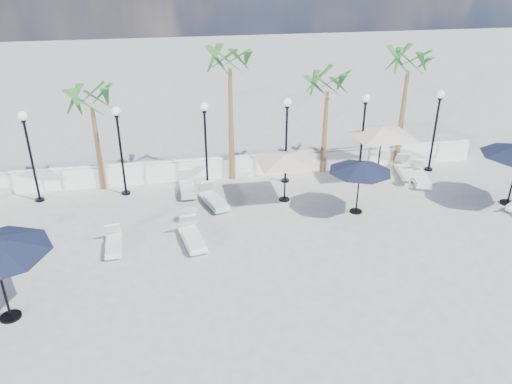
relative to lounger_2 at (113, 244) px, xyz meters
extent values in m
plane|color=gray|center=(3.72, -2.09, -0.21)|extent=(100.00, 100.00, 0.00)
cube|color=white|center=(3.72, 5.41, 0.24)|extent=(26.00, 0.30, 0.90)
cube|color=white|center=(3.72, 5.41, 0.76)|extent=(26.00, 0.12, 0.08)
cylinder|color=black|center=(-3.28, 4.41, -0.16)|extent=(0.36, 0.36, 0.10)
cylinder|color=black|center=(-3.28, 4.41, 1.54)|extent=(0.10, 0.10, 3.50)
cylinder|color=black|center=(-3.28, 4.41, 3.24)|extent=(0.18, 0.18, 0.10)
sphere|color=white|center=(-3.28, 4.41, 3.45)|extent=(0.36, 0.36, 0.36)
cylinder|color=black|center=(0.22, 4.41, -0.16)|extent=(0.36, 0.36, 0.10)
cylinder|color=black|center=(0.22, 4.41, 1.54)|extent=(0.10, 0.10, 3.50)
cylinder|color=black|center=(0.22, 4.41, 3.24)|extent=(0.18, 0.18, 0.10)
sphere|color=white|center=(0.22, 4.41, 3.45)|extent=(0.36, 0.36, 0.36)
cylinder|color=black|center=(3.72, 4.41, -0.16)|extent=(0.36, 0.36, 0.10)
cylinder|color=black|center=(3.72, 4.41, 1.54)|extent=(0.10, 0.10, 3.50)
cylinder|color=black|center=(3.72, 4.41, 3.24)|extent=(0.18, 0.18, 0.10)
sphere|color=white|center=(3.72, 4.41, 3.45)|extent=(0.36, 0.36, 0.36)
cylinder|color=black|center=(7.22, 4.41, -0.16)|extent=(0.36, 0.36, 0.10)
cylinder|color=black|center=(7.22, 4.41, 1.54)|extent=(0.10, 0.10, 3.50)
cylinder|color=black|center=(7.22, 4.41, 3.24)|extent=(0.18, 0.18, 0.10)
sphere|color=white|center=(7.22, 4.41, 3.45)|extent=(0.36, 0.36, 0.36)
cylinder|color=black|center=(10.72, 4.41, -0.16)|extent=(0.36, 0.36, 0.10)
cylinder|color=black|center=(10.72, 4.41, 1.54)|extent=(0.10, 0.10, 3.50)
cylinder|color=black|center=(10.72, 4.41, 3.24)|extent=(0.18, 0.18, 0.10)
sphere|color=white|center=(10.72, 4.41, 3.45)|extent=(0.36, 0.36, 0.36)
cylinder|color=black|center=(14.22, 4.41, -0.16)|extent=(0.36, 0.36, 0.10)
cylinder|color=black|center=(14.22, 4.41, 1.54)|extent=(0.10, 0.10, 3.50)
cylinder|color=black|center=(14.22, 4.41, 3.24)|extent=(0.18, 0.18, 0.10)
sphere|color=white|center=(14.22, 4.41, 3.45)|extent=(0.36, 0.36, 0.36)
cone|color=brown|center=(-0.78, 5.21, 1.59)|extent=(0.28, 0.28, 3.60)
cone|color=brown|center=(4.92, 5.21, 2.29)|extent=(0.28, 0.28, 5.00)
cone|color=brown|center=(9.22, 5.21, 1.69)|extent=(0.28, 0.28, 3.80)
cone|color=brown|center=(12.92, 5.21, 2.09)|extent=(0.28, 0.28, 4.60)
cube|color=silver|center=(0.00, -0.02, -0.08)|extent=(0.61, 1.65, 0.09)
cube|color=silver|center=(0.01, -0.24, 0.02)|extent=(0.56, 1.12, 0.09)
cube|color=silver|center=(-0.03, 0.64, 0.25)|extent=(0.53, 0.41, 0.51)
cube|color=silver|center=(3.80, 2.69, -0.05)|extent=(1.16, 2.02, 0.10)
cube|color=silver|center=(3.88, 2.44, 0.06)|extent=(0.95, 1.41, 0.10)
cube|color=silver|center=(3.58, 3.43, 0.33)|extent=(0.71, 0.61, 0.60)
cube|color=silver|center=(2.82, 4.11, -0.05)|extent=(0.69, 1.96, 0.11)
cube|color=silver|center=(2.82, 3.84, 0.06)|extent=(0.63, 1.33, 0.11)
cube|color=silver|center=(2.80, 4.90, 0.34)|extent=(0.62, 0.47, 0.61)
cube|color=silver|center=(2.74, -0.14, -0.05)|extent=(0.96, 1.99, 0.10)
cube|color=silver|center=(2.78, -0.40, 0.06)|extent=(0.81, 1.38, 0.10)
cube|color=silver|center=(2.60, 0.62, 0.33)|extent=(0.67, 0.55, 0.60)
cube|color=silver|center=(13.16, 3.23, -0.05)|extent=(1.21, 2.11, 0.11)
cube|color=silver|center=(13.08, 2.98, 0.07)|extent=(0.98, 1.47, 0.11)
cube|color=silver|center=(13.39, 4.01, 0.35)|extent=(0.73, 0.63, 0.62)
cube|color=silver|center=(12.86, 4.11, -0.05)|extent=(1.05, 2.01, 0.10)
cube|color=silver|center=(12.80, 3.85, 0.06)|extent=(0.87, 1.40, 0.10)
cube|color=silver|center=(13.03, 4.87, 0.33)|extent=(0.69, 0.58, 0.60)
cylinder|color=silver|center=(-3.57, 0.98, -0.19)|extent=(0.45, 0.45, 0.03)
cylinder|color=silver|center=(-3.57, 0.98, 0.06)|extent=(0.07, 0.07, 0.54)
cylinder|color=silver|center=(-3.57, 0.98, 0.35)|extent=(0.59, 0.59, 0.03)
cylinder|color=silver|center=(2.77, 1.40, -0.19)|extent=(0.43, 0.43, 0.03)
cylinder|color=silver|center=(2.77, 1.40, 0.05)|extent=(0.06, 0.06, 0.52)
cylinder|color=silver|center=(2.77, 1.40, 0.32)|extent=(0.56, 0.56, 0.03)
cylinder|color=silver|center=(12.51, 2.93, -0.19)|extent=(0.43, 0.43, 0.03)
cylinder|color=silver|center=(12.51, 2.93, 0.05)|extent=(0.07, 0.07, 0.52)
cylinder|color=silver|center=(12.51, 2.93, 0.32)|extent=(0.56, 0.56, 0.03)
cylinder|color=black|center=(-2.63, -3.21, -0.18)|extent=(0.59, 0.59, 0.06)
cylinder|color=black|center=(-2.63, -3.21, 1.08)|extent=(0.07, 0.07, 2.58)
cylinder|color=black|center=(9.31, 1.04, -0.18)|extent=(0.49, 0.49, 0.05)
cylinder|color=black|center=(9.31, 1.04, 0.85)|extent=(0.06, 0.06, 2.12)
cone|color=black|center=(9.31, 1.04, 1.75)|extent=(2.47, 2.47, 0.40)
sphere|color=black|center=(9.31, 1.04, 1.97)|extent=(0.07, 0.07, 0.07)
cylinder|color=black|center=(15.72, 0.58, -0.18)|extent=(0.60, 0.60, 0.06)
cylinder|color=black|center=(6.75, 2.60, -0.18)|extent=(0.45, 0.45, 0.05)
cylinder|color=black|center=(6.75, 2.60, 0.80)|extent=(0.06, 0.06, 2.01)
pyramid|color=#C1B499|center=(6.75, 2.60, 1.82)|extent=(4.45, 4.45, 0.31)
cylinder|color=black|center=(11.50, 4.11, -0.18)|extent=(0.55, 0.55, 0.06)
cylinder|color=black|center=(11.50, 4.11, 0.97)|extent=(0.07, 0.07, 2.37)
pyramid|color=#C1B499|center=(11.50, 4.11, 2.18)|extent=(5.14, 5.14, 0.37)
camera|label=1|loc=(2.15, -15.49, 9.15)|focal=35.00mm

